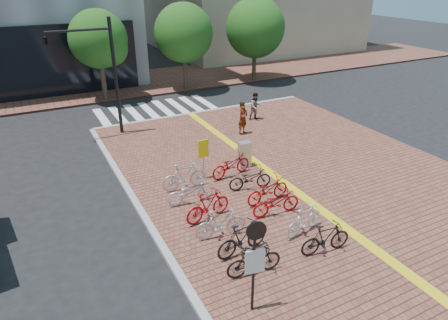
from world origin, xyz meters
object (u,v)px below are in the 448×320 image
bike_10 (250,179)px  yellow_sign (203,152)px  bike_8 (276,202)px  notice_sign (255,256)px  bike_7 (304,220)px  bike_4 (190,192)px  bike_2 (221,223)px  bike_1 (242,238)px  pedestrian_b (256,106)px  bike_11 (231,165)px  pedestrian_a (243,118)px  bike_0 (254,260)px  bike_5 (185,176)px  bike_9 (268,190)px  traffic_light_pole (85,58)px  bike_6 (326,238)px  utility_box (245,154)px  bike_3 (208,205)px

bike_10 → yellow_sign: bearing=47.2°
bike_8 → notice_sign: 4.89m
bike_7 → bike_10: (-0.09, 3.43, -0.04)m
bike_4 → bike_2: bearing=-175.5°
notice_sign → bike_2: bearing=77.8°
bike_1 → pedestrian_b: pedestrian_b is taller
bike_11 → pedestrian_a: pedestrian_a is taller
bike_1 → pedestrian_b: 12.60m
bike_8 → bike_7: bearing=-167.2°
bike_0 → yellow_sign: 6.32m
bike_4 → bike_11: size_ratio=0.93×
bike_4 → bike_0: bearing=-175.5°
bike_5 → bike_9: size_ratio=1.01×
bike_5 → bike_9: bike_5 is taller
bike_5 → bike_11: size_ratio=0.98×
bike_2 → bike_5: size_ratio=0.93×
bike_0 → bike_2: (-0.03, 2.08, 0.02)m
bike_7 → traffic_light_pole: bearing=8.6°
bike_4 → bike_6: bearing=-147.6°
bike_4 → traffic_light_pole: size_ratio=0.30×
traffic_light_pole → bike_4: bearing=-77.7°
bike_6 → pedestrian_a: 10.43m
bike_11 → notice_sign: bearing=146.6°
bike_0 → bike_9: bearing=-31.3°
bike_4 → yellow_sign: yellow_sign is taller
traffic_light_pole → bike_5: bearing=-74.3°
yellow_sign → bike_7: bearing=-75.1°
bike_2 → yellow_sign: bearing=-8.5°
bike_2 → bike_11: (2.39, 3.74, -0.02)m
bike_7 → bike_0: bearing=99.2°
bike_1 → utility_box: 6.22m
bike_4 → bike_10: size_ratio=1.03×
bike_7 → yellow_sign: size_ratio=0.96×
yellow_sign → utility_box: bearing=5.5°
bike_9 → yellow_sign: yellow_sign is taller
bike_4 → bike_5: bearing=-7.9°
pedestrian_b → traffic_light_pole: (-9.05, 1.58, 3.37)m
bike_0 → pedestrian_b: pedestrian_b is taller
bike_6 → bike_5: bearing=28.5°
bike_1 → bike_10: 4.13m
bike_10 → notice_sign: size_ratio=0.64×
bike_3 → bike_6: size_ratio=1.07×
pedestrian_b → yellow_sign: 7.98m
bike_9 → pedestrian_a: 7.15m
bike_3 → bike_7: bearing=-142.3°
bike_9 → traffic_light_pole: (-4.54, 9.84, 3.68)m
bike_8 → bike_10: 2.06m
bike_10 → pedestrian_a: bearing=-16.4°
bike_1 → bike_7: (2.41, -0.01, -0.05)m
utility_box → bike_9: bearing=-103.9°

